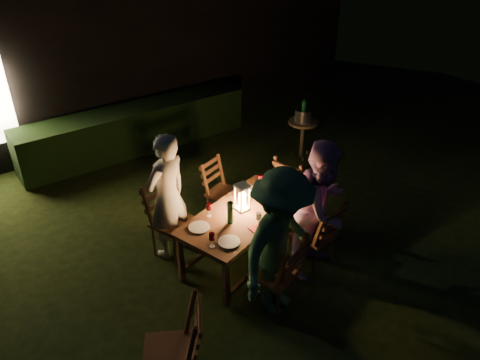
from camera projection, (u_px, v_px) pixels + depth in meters
garden_envelope at (102, 32)px, 9.80m from camera, size 40.00×40.00×3.20m
dining_table at (243, 217)px, 5.69m from camera, size 1.84×1.29×0.70m
chair_near_left at (274, 284)px, 5.14m from camera, size 0.59×0.62×1.02m
chair_near_right at (315, 244)px, 5.76m from camera, size 0.52×0.55×1.00m
chair_far_left at (173, 232)px, 5.94m from camera, size 0.62×0.64×1.06m
chair_far_right at (223, 201)px, 6.64m from camera, size 0.53×0.55×0.92m
chair_end at (294, 196)px, 6.70m from camera, size 0.59×0.56×1.01m
person_house_side at (167, 197)px, 5.70m from camera, size 0.70×0.56×1.68m
person_opp_right at (322, 208)px, 5.45m from camera, size 0.99×0.87×1.72m
person_opp_left at (280, 245)px, 4.83m from camera, size 1.28×0.96×1.77m
lantern at (242, 199)px, 5.63m from camera, size 0.16×0.16×0.35m
plate_far_left at (199, 227)px, 5.39m from camera, size 0.25×0.25×0.01m
plate_near_left at (229, 242)px, 5.16m from camera, size 0.25×0.25×0.01m
plate_far_right at (250, 191)px, 6.07m from camera, size 0.25×0.25×0.01m
plate_near_right at (279, 202)px, 5.84m from camera, size 0.25×0.25×0.01m
wineglass_a at (209, 210)px, 5.55m from camera, size 0.06×0.06×0.18m
wineglass_b at (212, 240)px, 5.05m from camera, size 0.06×0.06×0.18m
wineglass_c at (276, 203)px, 5.67m from camera, size 0.06×0.06×0.18m
wineglass_d at (260, 181)px, 6.13m from camera, size 0.06×0.06×0.18m
wineglass_e at (259, 219)px, 5.39m from camera, size 0.06×0.06×0.18m
bottle_table at (230, 213)px, 5.41m from camera, size 0.07×0.07×0.28m
napkin_left at (257, 228)px, 5.38m from camera, size 0.18×0.14×0.01m
napkin_right at (288, 201)px, 5.87m from camera, size 0.18×0.14×0.01m
phone at (231, 248)px, 5.07m from camera, size 0.14×0.07×0.01m
side_table at (303, 126)px, 8.09m from camera, size 0.51×0.51×0.68m
ice_bucket at (304, 115)px, 7.99m from camera, size 0.30×0.30×0.22m
bottle_bucket_a at (303, 114)px, 7.91m from camera, size 0.07×0.07×0.32m
bottle_bucket_b at (304, 111)px, 8.02m from camera, size 0.07×0.07×0.32m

